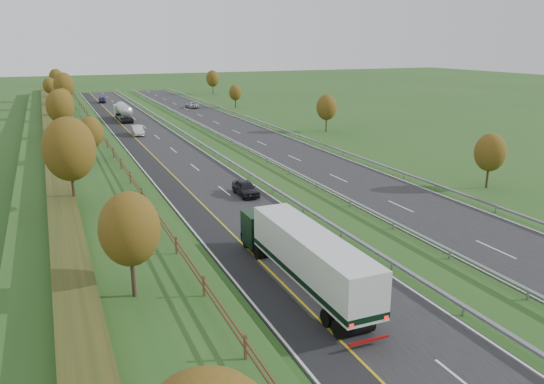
{
  "coord_description": "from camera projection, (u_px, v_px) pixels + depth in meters",
  "views": [
    {
      "loc": [
        -15.39,
        -17.15,
        15.39
      ],
      "look_at": [
        2.79,
        25.55,
        2.2
      ],
      "focal_mm": 35.0,
      "sensor_mm": 36.0,
      "label": 1
    }
  ],
  "objects": [
    {
      "name": "median_barrier_near",
      "position": [
        201.0,
        143.0,
        80.26
      ],
      "size": [
        0.32,
        200.0,
        0.71
      ],
      "color": "gray",
      "rests_on": "ground"
    },
    {
      "name": "car_small_far",
      "position": [
        102.0,
        100.0,
        138.05
      ],
      "size": [
        2.17,
        4.61,
        1.3
      ],
      "primitive_type": "imported",
      "rotation": [
        0.0,
        0.0,
        -0.08
      ],
      "color": "#15123B",
      "rests_on": "near_carriageway"
    },
    {
      "name": "outer_barrier_far",
      "position": [
        299.0,
        136.0,
        86.52
      ],
      "size": [
        0.32,
        200.0,
        0.71
      ],
      "color": "gray",
      "rests_on": "ground"
    },
    {
      "name": "near_carriageway",
      "position": [
        164.0,
        150.0,
        78.28
      ],
      "size": [
        10.5,
        200.0,
        0.04
      ],
      "primitive_type": "cube",
      "color": "black",
      "rests_on": "ground"
    },
    {
      "name": "trees_left",
      "position": [
        69.0,
        114.0,
        68.8
      ],
      "size": [
        6.64,
        164.3,
        7.66
      ],
      "color": "#2D2116",
      "rests_on": "embankment_left"
    },
    {
      "name": "hedge_left",
      "position": [
        52.0,
        140.0,
        71.94
      ],
      "size": [
        2.2,
        180.0,
        1.1
      ],
      "primitive_type": "cube",
      "color": "#2B3515",
      "rests_on": "embankment_left"
    },
    {
      "name": "car_oncoming",
      "position": [
        192.0,
        105.0,
        127.47
      ],
      "size": [
        2.72,
        5.1,
        1.36
      ],
      "primitive_type": "imported",
      "rotation": [
        0.0,
        0.0,
        3.24
      ],
      "color": "#B4B5B9",
      "rests_on": "far_carriageway"
    },
    {
      "name": "hard_shoulder",
      "position": [
        138.0,
        152.0,
        76.86
      ],
      "size": [
        3.0,
        200.0,
        0.04
      ],
      "primitive_type": "cube",
      "color": "black",
      "rests_on": "ground"
    },
    {
      "name": "trees_far",
      "position": [
        272.0,
        95.0,
        114.2
      ],
      "size": [
        8.45,
        118.6,
        7.12
      ],
      "color": "#2D2116",
      "rests_on": "ground"
    },
    {
      "name": "far_carriageway",
      "position": [
        267.0,
        142.0,
        84.49
      ],
      "size": [
        10.5,
        200.0,
        0.04
      ],
      "primitive_type": "cube",
      "color": "black",
      "rests_on": "ground"
    },
    {
      "name": "median_barrier_far",
      "position": [
        233.0,
        141.0,
        82.18
      ],
      "size": [
        0.32,
        200.0,
        0.71
      ],
      "color": "gray",
      "rests_on": "ground"
    },
    {
      "name": "car_silver_mid",
      "position": [
        137.0,
        130.0,
        90.21
      ],
      "size": [
        1.8,
        4.97,
        1.63
      ],
      "primitive_type": "imported",
      "rotation": [
        0.0,
        0.0,
        -0.02
      ],
      "color": "silver",
      "rests_on": "near_carriageway"
    },
    {
      "name": "embankment_left",
      "position": [
        69.0,
        150.0,
        73.11
      ],
      "size": [
        12.0,
        200.0,
        2.0
      ],
      "primitive_type": "cube",
      "color": "#244C1B",
      "rests_on": "ground"
    },
    {
      "name": "car_dark_near",
      "position": [
        246.0,
        188.0,
        54.75
      ],
      "size": [
        1.83,
        4.55,
        1.55
      ],
      "primitive_type": "imported",
      "rotation": [
        0.0,
        0.0,
        0.0
      ],
      "color": "black",
      "rests_on": "near_carriageway"
    },
    {
      "name": "fence_left",
      "position": [
        102.0,
        136.0,
        73.97
      ],
      "size": [
        0.12,
        189.06,
        1.2
      ],
      "color": "#422B19",
      "rests_on": "embankment_left"
    },
    {
      "name": "ground",
      "position": [
        226.0,
        152.0,
        76.87
      ],
      "size": [
        400.0,
        400.0,
        0.0
      ],
      "primitive_type": "plane",
      "color": "#244C1B",
      "rests_on": "ground"
    },
    {
      "name": "box_lorry",
      "position": [
        303.0,
        255.0,
        33.74
      ],
      "size": [
        2.58,
        16.28,
        4.06
      ],
      "color": "black",
      "rests_on": "near_carriageway"
    },
    {
      "name": "lane_markings",
      "position": [
        206.0,
        146.0,
        80.58
      ],
      "size": [
        26.75,
        200.0,
        0.01
      ],
      "color": "silver",
      "rests_on": "near_carriageway"
    },
    {
      "name": "road_tanker",
      "position": [
        123.0,
        111.0,
        107.07
      ],
      "size": [
        2.4,
        11.22,
        3.46
      ],
      "color": "silver",
      "rests_on": "near_carriageway"
    }
  ]
}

